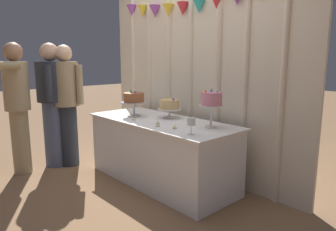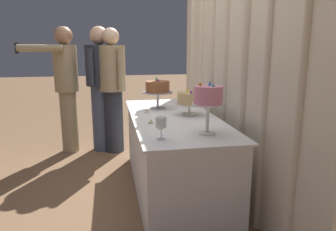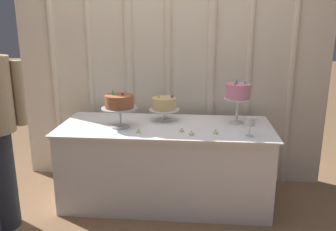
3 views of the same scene
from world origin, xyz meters
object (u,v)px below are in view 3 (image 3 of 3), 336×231
at_px(cake_display_center, 164,105).
at_px(tealight_near_right, 192,134).
at_px(wine_glass, 250,122).
at_px(tealight_far_right, 216,132).
at_px(cake_table, 166,164).
at_px(tealight_far_left, 138,132).
at_px(cake_display_rightmost, 238,93).
at_px(tealight_near_left, 182,131).
at_px(cake_display_leftmost, 119,103).

xyz_separation_m(cake_display_center, tealight_near_right, (0.26, -0.40, -0.14)).
distance_m(cake_display_center, wine_glass, 0.82).
bearing_deg(tealight_far_right, cake_table, 156.04).
bearing_deg(cake_table, tealight_far_left, -132.14).
xyz_separation_m(cake_display_rightmost, wine_glass, (0.07, -0.36, -0.16)).
relative_size(tealight_near_left, tealight_near_right, 0.90).
height_order(tealight_near_left, tealight_far_right, tealight_far_right).
distance_m(tealight_near_right, tealight_far_right, 0.20).
bearing_deg(cake_display_center, tealight_far_left, -114.86).
xyz_separation_m(cake_table, tealight_near_left, (0.15, -0.17, 0.37)).
xyz_separation_m(cake_display_center, cake_display_rightmost, (0.65, -0.03, 0.13)).
xyz_separation_m(cake_table, tealight_near_right, (0.23, -0.24, 0.37)).
distance_m(tealight_far_left, tealight_near_left, 0.36).
distance_m(cake_table, tealight_near_left, 0.44).
distance_m(wine_glass, tealight_far_right, 0.29).
height_order(cake_display_center, wine_glass, cake_display_center).
height_order(cake_display_center, tealight_near_right, cake_display_center).
bearing_deg(tealight_near_left, tealight_far_right, -4.18).
bearing_deg(tealight_far_left, tealight_near_left, 8.75).
xyz_separation_m(tealight_far_left, tealight_near_left, (0.35, 0.05, 0.00)).
bearing_deg(cake_table, tealight_near_right, -46.10).
bearing_deg(cake_display_rightmost, cake_display_center, 177.25).
bearing_deg(cake_display_leftmost, tealight_near_right, -14.06).
relative_size(tealight_near_right, tealight_far_right, 1.01).
bearing_deg(cake_table, tealight_near_left, -48.51).
bearing_deg(cake_display_rightmost, cake_display_leftmost, -168.11).
height_order(cake_display_center, cake_display_rightmost, cake_display_rightmost).
bearing_deg(cake_display_center, wine_glass, -28.35).
height_order(cake_display_leftmost, tealight_near_right, cake_display_leftmost).
bearing_deg(tealight_far_right, cake_display_center, 142.75).
bearing_deg(wine_glass, tealight_near_left, 173.40).
bearing_deg(tealight_far_left, cake_table, 47.86).
relative_size(wine_glass, tealight_far_right, 3.60).
distance_m(tealight_near_left, tealight_near_right, 0.11).
bearing_deg(cake_table, cake_display_rightmost, 11.27).
distance_m(cake_table, tealight_near_right, 0.50).
bearing_deg(cake_display_center, cake_display_leftmost, -145.75).
height_order(cake_display_rightmost, wine_glass, cake_display_rightmost).
distance_m(cake_display_center, tealight_far_right, 0.59).
height_order(cake_display_leftmost, cake_display_center, cake_display_leftmost).
xyz_separation_m(tealight_near_right, tealight_far_right, (0.19, 0.05, 0.00)).
distance_m(cake_table, cake_display_leftmost, 0.70).
height_order(cake_table, cake_display_center, cake_display_center).
bearing_deg(tealight_near_right, cake_display_center, 123.18).
bearing_deg(wine_glass, cake_table, 161.43).
height_order(cake_display_center, tealight_far_right, cake_display_center).
distance_m(cake_display_leftmost, cake_display_center, 0.44).
xyz_separation_m(tealight_near_left, tealight_near_right, (0.08, -0.07, -0.00)).
bearing_deg(cake_display_leftmost, tealight_near_left, -8.73).
distance_m(cake_display_leftmost, wine_glass, 1.09).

